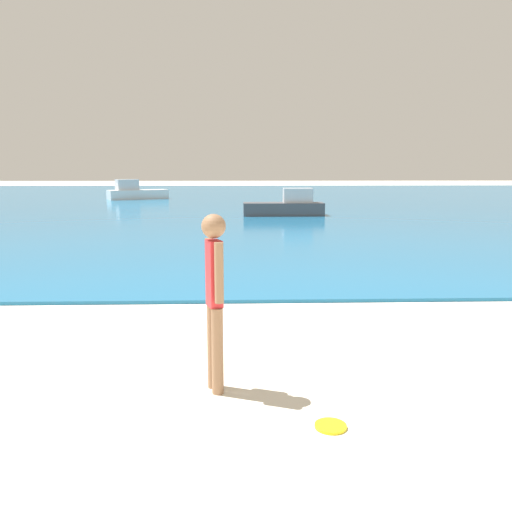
% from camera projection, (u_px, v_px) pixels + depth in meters
% --- Properties ---
extents(water, '(160.00, 60.00, 0.06)m').
position_uv_depth(water, '(245.00, 198.00, 37.90)').
color(water, '#1E6B9E').
rests_on(water, ground).
extents(person_standing, '(0.23, 0.38, 1.73)m').
position_uv_depth(person_standing, '(214.00, 292.00, 4.90)').
color(person_standing, '#936B4C').
rests_on(person_standing, ground).
extents(frisbee, '(0.27, 0.27, 0.03)m').
position_uv_depth(frisbee, '(331.00, 426.00, 4.32)').
color(frisbee, yellow).
rests_on(frisbee, ground).
extents(boat_near, '(3.64, 1.17, 1.24)m').
position_uv_depth(boat_near, '(286.00, 206.00, 23.53)').
color(boat_near, '#4C4C51').
rests_on(boat_near, water).
extents(boat_far, '(4.24, 3.03, 1.39)m').
position_uv_depth(boat_far, '(135.00, 192.00, 36.31)').
color(boat_far, white).
rests_on(boat_far, water).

